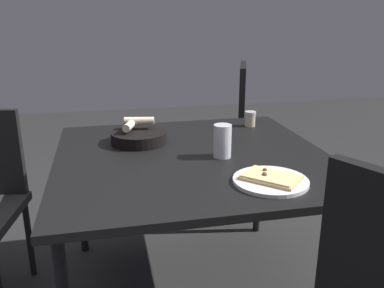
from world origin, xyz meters
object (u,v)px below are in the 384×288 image
at_px(dining_table, 193,166).
at_px(pepper_shaker, 250,120).
at_px(chair_spare, 224,129).
at_px(pizza_plate, 271,180).
at_px(beer_glass, 222,143).
at_px(bread_basket, 138,136).

distance_m(dining_table, pepper_shaker, 0.56).
xyz_separation_m(pepper_shaker, chair_spare, (-0.02, -0.53, -0.20)).
relative_size(pizza_plate, beer_glass, 1.94).
relative_size(dining_table, chair_spare, 1.18).
relative_size(pizza_plate, bread_basket, 1.05).
bearing_deg(beer_glass, pizza_plate, 106.76).
distance_m(bread_basket, beer_glass, 0.42).
bearing_deg(pepper_shaker, dining_table, 43.97).
bearing_deg(bread_basket, pepper_shaker, -164.74).
bearing_deg(beer_glass, dining_table, -24.46).
xyz_separation_m(dining_table, bread_basket, (0.21, -0.22, 0.08)).
height_order(pepper_shaker, chair_spare, chair_spare).
height_order(beer_glass, chair_spare, chair_spare).
distance_m(bread_basket, pepper_shaker, 0.63).
distance_m(dining_table, pizza_plate, 0.41).
bearing_deg(pizza_plate, dining_table, -59.73).
bearing_deg(beer_glass, chair_spare, -107.50).
xyz_separation_m(beer_glass, chair_spare, (-0.30, -0.96, -0.23)).
relative_size(pizza_plate, chair_spare, 0.28).
bearing_deg(beer_glass, bread_basket, -39.80).
xyz_separation_m(bread_basket, chair_spare, (-0.63, -0.69, -0.20)).
bearing_deg(pepper_shaker, beer_glass, 57.09).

